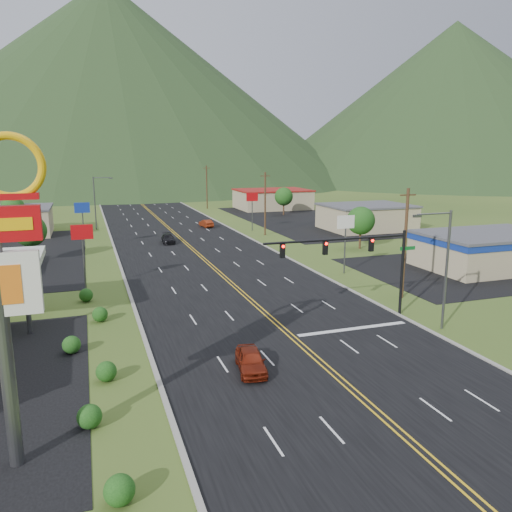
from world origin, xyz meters
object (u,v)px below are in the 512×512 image
object	(u,v)px
streetlight_west	(97,199)
car_red_near	(251,361)
traffic_signal	(360,254)
streetlight_east	(443,262)
car_red_far	(206,224)
car_dark_mid	(168,239)

from	to	relation	value
streetlight_west	car_red_near	world-z (taller)	streetlight_west
car_red_near	traffic_signal	bearing A→B (deg)	39.41
streetlight_east	car_red_far	bearing A→B (deg)	94.76
car_red_near	car_red_far	distance (m)	59.83
streetlight_east	car_red_near	world-z (taller)	streetlight_east
streetlight_east	car_dark_mid	size ratio (longest dim) A/B	2.07
traffic_signal	car_red_near	xyz separation A→B (m)	(-11.10, -6.49, -4.65)
car_dark_mid	car_red_far	xyz separation A→B (m)	(8.89, 13.53, 0.02)
traffic_signal	streetlight_west	bearing A→B (deg)	107.97
traffic_signal	streetlight_east	distance (m)	6.17
traffic_signal	streetlight_west	world-z (taller)	streetlight_west
car_dark_mid	car_red_far	bearing A→B (deg)	60.57
car_red_near	car_red_far	bearing A→B (deg)	88.40
car_red_far	streetlight_east	bearing A→B (deg)	86.41
streetlight_east	car_red_near	distance (m)	16.61
streetlight_east	car_dark_mid	distance (m)	45.09
streetlight_east	car_red_near	size ratio (longest dim) A/B	2.25
streetlight_east	car_dark_mid	bearing A→B (deg)	107.62
streetlight_east	streetlight_west	xyz separation A→B (m)	(-22.86, 60.00, 0.00)
traffic_signal	car_dark_mid	distance (m)	40.05
car_dark_mid	streetlight_west	bearing A→B (deg)	122.17
streetlight_east	car_dark_mid	world-z (taller)	streetlight_east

